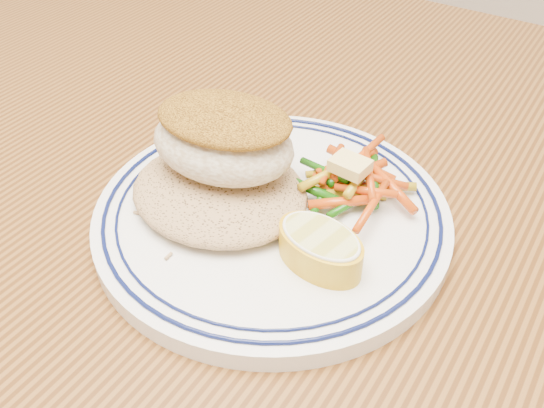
{
  "coord_description": "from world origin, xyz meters",
  "views": [
    {
      "loc": [
        0.17,
        -0.34,
        1.06
      ],
      "look_at": [
        -0.02,
        -0.05,
        0.77
      ],
      "focal_mm": 40.0,
      "sensor_mm": 36.0,
      "label": 1
    }
  ],
  "objects_px": {
    "fish_fillet": "(223,138)",
    "vegetable_pile": "(353,180)",
    "plate": "(272,215)",
    "rice_pilaf": "(219,188)",
    "dining_table": "(317,281)",
    "lemon_wedge": "(320,247)"
  },
  "relations": [
    {
      "from": "fish_fillet",
      "to": "vegetable_pile",
      "type": "xyz_separation_m",
      "value": [
        0.09,
        0.05,
        -0.04
      ]
    },
    {
      "from": "plate",
      "to": "fish_fillet",
      "type": "distance_m",
      "value": 0.07
    },
    {
      "from": "rice_pilaf",
      "to": "fish_fillet",
      "type": "height_order",
      "value": "fish_fillet"
    },
    {
      "from": "plate",
      "to": "dining_table",
      "type": "bearing_deg",
      "value": 68.18
    },
    {
      "from": "dining_table",
      "to": "vegetable_pile",
      "type": "relative_size",
      "value": 13.23
    },
    {
      "from": "vegetable_pile",
      "to": "lemon_wedge",
      "type": "relative_size",
      "value": 1.57
    },
    {
      "from": "plate",
      "to": "rice_pilaf",
      "type": "relative_size",
      "value": 1.95
    },
    {
      "from": "vegetable_pile",
      "to": "lemon_wedge",
      "type": "height_order",
      "value": "same"
    },
    {
      "from": "vegetable_pile",
      "to": "lemon_wedge",
      "type": "xyz_separation_m",
      "value": [
        0.02,
        -0.08,
        0.0
      ]
    },
    {
      "from": "lemon_wedge",
      "to": "dining_table",
      "type": "bearing_deg",
      "value": 116.64
    },
    {
      "from": "dining_table",
      "to": "fish_fillet",
      "type": "bearing_deg",
      "value": -143.59
    },
    {
      "from": "plate",
      "to": "lemon_wedge",
      "type": "height_order",
      "value": "lemon_wedge"
    },
    {
      "from": "plate",
      "to": "vegetable_pile",
      "type": "bearing_deg",
      "value": 49.75
    },
    {
      "from": "plate",
      "to": "lemon_wedge",
      "type": "xyz_separation_m",
      "value": [
        0.06,
        -0.03,
        0.02
      ]
    },
    {
      "from": "lemon_wedge",
      "to": "fish_fillet",
      "type": "bearing_deg",
      "value": 163.05
    },
    {
      "from": "rice_pilaf",
      "to": "plate",
      "type": "bearing_deg",
      "value": 20.15
    },
    {
      "from": "rice_pilaf",
      "to": "lemon_wedge",
      "type": "bearing_deg",
      "value": -9.21
    },
    {
      "from": "fish_fillet",
      "to": "lemon_wedge",
      "type": "height_order",
      "value": "fish_fillet"
    },
    {
      "from": "dining_table",
      "to": "vegetable_pile",
      "type": "height_order",
      "value": "vegetable_pile"
    },
    {
      "from": "fish_fillet",
      "to": "plate",
      "type": "bearing_deg",
      "value": -1.53
    },
    {
      "from": "dining_table",
      "to": "lemon_wedge",
      "type": "relative_size",
      "value": 20.73
    },
    {
      "from": "fish_fillet",
      "to": "rice_pilaf",
      "type": "bearing_deg",
      "value": -71.19
    }
  ]
}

